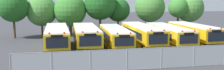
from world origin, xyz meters
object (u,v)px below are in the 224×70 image
object	(u,v)px
school_bus_0	(57,38)
tree_5	(149,7)
school_bus_3	(142,35)
school_bus_5	(193,34)
tree_7	(190,9)
tree_2	(69,10)
tree_4	(117,10)
school_bus_4	(169,35)
school_bus_2	(115,37)
traffic_cone	(221,59)
tree_3	(100,4)
tree_1	(42,11)
tree_6	(179,8)
school_bus_1	(86,37)
tree_0	(15,7)

from	to	relation	value
school_bus_0	tree_5	xyz separation A→B (m)	(15.04, 11.67, 2.96)
school_bus_3	school_bus_5	size ratio (longest dim) A/B	1.12
school_bus_0	tree_7	xyz separation A→B (m)	(21.57, 10.03, 2.69)
tree_2	tree_4	distance (m)	7.77
school_bus_4	tree_4	xyz separation A→B (m)	(-3.75, 11.68, 2.56)
school_bus_2	traffic_cone	xyz separation A→B (m)	(8.10, -8.32, -1.05)
tree_7	tree_4	bearing A→B (deg)	172.87
tree_3	tree_1	bearing A→B (deg)	170.53
tree_3	tree_7	distance (m)	15.18
school_bus_0	traffic_cone	bearing A→B (deg)	149.06
tree_5	tree_7	bearing A→B (deg)	-14.13
tree_7	school_bus_5	bearing A→B (deg)	-116.46
tree_2	tree_5	size ratio (longest dim) A/B	0.94
tree_3	tree_7	world-z (taller)	tree_3
tree_3	tree_2	bearing A→B (deg)	172.81
school_bus_2	tree_6	world-z (taller)	tree_6
school_bus_1	tree_3	size ratio (longest dim) A/B	1.39
school_bus_1	tree_5	size ratio (longest dim) A/B	1.49
tree_7	school_bus_0	bearing A→B (deg)	-155.07
school_bus_0	school_bus_3	distance (m)	9.91
tree_7	tree_1	bearing A→B (deg)	176.22
school_bus_2	tree_1	world-z (taller)	tree_1
tree_3	tree_4	distance (m)	3.57
tree_1	tree_6	size ratio (longest dim) A/B	1.04
tree_0	tree_2	size ratio (longest dim) A/B	1.04
school_bus_3	tree_1	distance (m)	17.10
school_bus_4	traffic_cone	xyz separation A→B (m)	(1.43, -8.28, -1.08)
tree_1	tree_6	distance (m)	21.75
school_bus_1	school_bus_2	distance (m)	3.36
school_bus_0	school_bus_2	world-z (taller)	school_bus_0
traffic_cone	school_bus_0	bearing A→B (deg)	150.19
tree_3	tree_6	world-z (taller)	tree_3
tree_0	tree_3	size ratio (longest dim) A/B	0.91
tree_7	school_bus_4	bearing A→B (deg)	-129.16
tree_4	traffic_cone	distance (m)	20.94
school_bus_4	school_bus_3	bearing A→B (deg)	-1.35
school_bus_3	tree_6	xyz separation A→B (m)	(9.31, 9.25, 2.88)
school_bus_1	school_bus_3	xyz separation A→B (m)	(6.66, -0.01, 0.00)
school_bus_2	school_bus_5	distance (m)	9.81
school_bus_3	tree_2	bearing A→B (deg)	-52.56
tree_5	school_bus_3	bearing A→B (deg)	-113.73
tree_5	tree_1	bearing A→B (deg)	-179.80
tree_5	traffic_cone	distance (m)	20.52
tree_3	school_bus_3	bearing A→B (deg)	-70.95
school_bus_0	tree_4	bearing A→B (deg)	-130.69
school_bus_0	school_bus_3	size ratio (longest dim) A/B	1.02
school_bus_2	tree_0	distance (m)	16.79
tree_2	traffic_cone	xyz separation A→B (m)	(12.91, -19.15, -3.71)
tree_6	tree_7	distance (m)	2.48
tree_0	tree_6	size ratio (longest dim) A/B	1.13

